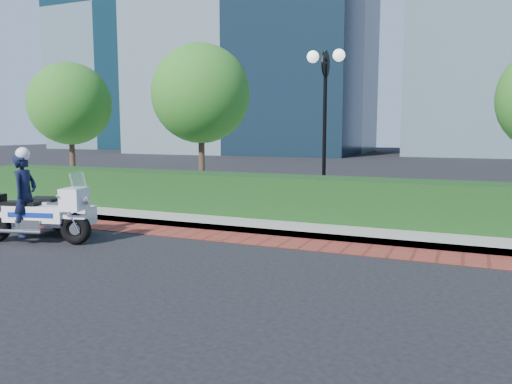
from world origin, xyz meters
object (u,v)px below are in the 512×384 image
at_px(tree_a, 70,104).
at_px(tree_b, 201,94).
at_px(lamppost, 325,104).
at_px(police_motorcycle, 40,208).

xyz_separation_m(tree_a, tree_b, (5.50, 0.00, 0.21)).
distance_m(lamppost, tree_b, 4.71).
xyz_separation_m(lamppost, police_motorcycle, (-4.54, -5.43, -2.30)).
bearing_deg(lamppost, police_motorcycle, -129.87).
height_order(tree_b, police_motorcycle, tree_b).
xyz_separation_m(tree_b, police_motorcycle, (-0.04, -6.73, -2.77)).
bearing_deg(tree_a, tree_b, 0.00).
bearing_deg(lamppost, tree_b, 163.89).
distance_m(tree_a, tree_b, 5.50).
xyz_separation_m(lamppost, tree_a, (-10.00, 1.30, 0.26)).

